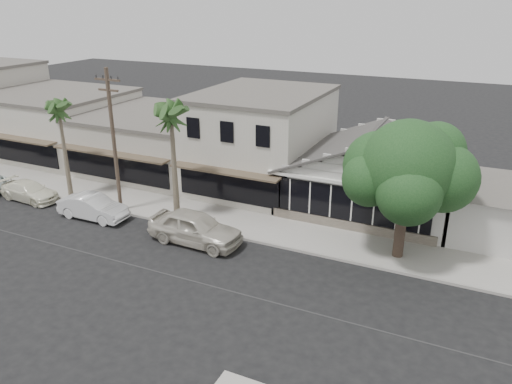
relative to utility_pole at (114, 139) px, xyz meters
The scene contains 14 objects.
ground 11.44m from the utility_pole, 30.02° to the right, with size 140.00×140.00×0.00m, color black.
sidewalk_north 5.06m from the utility_pole, 57.17° to the left, with size 90.00×3.50×0.15m, color #9E9991.
corner_shop 15.93m from the utility_pole, 27.45° to the left, with size 10.40×8.60×5.10m.
side_cottage 23.31m from the utility_pole, 15.84° to the left, with size 6.00×6.00×3.00m, color beige.
row_building_near 10.36m from the utility_pole, 54.14° to the left, with size 8.00×10.00×6.50m, color beige.
row_building_midnear 9.23m from the utility_pole, 109.87° to the left, with size 10.00×10.00×4.20m, color beige.
row_building_midfar 16.01m from the utility_pole, 148.42° to the left, with size 11.00×10.00×5.00m, color beige.
utility_pole is the anchor object (origin of this frame).
car_0 7.81m from the utility_pole, 14.30° to the right, with size 2.17×5.38×1.83m, color beige.
car_1 4.41m from the utility_pole, 118.45° to the right, with size 1.56×4.47×1.47m, color white.
car_3 8.02m from the utility_pole, behind, with size 1.77×4.35×1.26m, color white.
shade_tree 17.06m from the utility_pole, ahead, with size 6.64×6.01×7.37m.
palm_east 4.32m from the utility_pole, ahead, with size 2.78×2.78×7.71m.
palm_mid 4.89m from the utility_pole, behind, with size 2.65×2.65×7.01m.
Camera 1 is at (11.18, -17.49, 12.77)m, focal length 35.00 mm.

